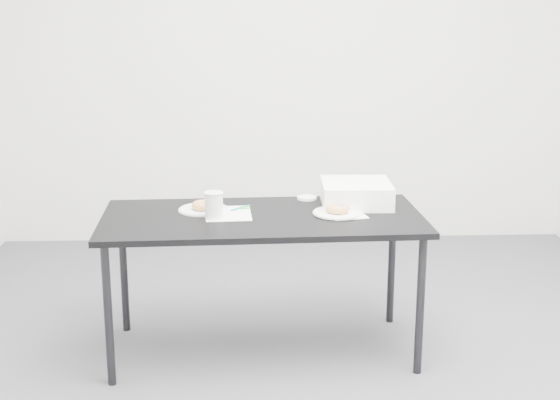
{
  "coord_description": "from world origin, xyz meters",
  "views": [
    {
      "loc": [
        -0.27,
        -3.39,
        1.68
      ],
      "look_at": [
        -0.12,
        0.02,
        0.8
      ],
      "focal_mm": 50.0,
      "sensor_mm": 36.0,
      "label": 1
    }
  ],
  "objects_px": {
    "table": "(262,226)",
    "plate_near": "(338,213)",
    "plate_far": "(204,210)",
    "scorecard": "(228,213)",
    "pen": "(240,208)",
    "donut_near": "(338,209)",
    "coffee_cup": "(214,205)",
    "donut_far": "(204,205)",
    "bakery_box": "(356,193)"
  },
  "relations": [
    {
      "from": "pen",
      "to": "plate_far",
      "type": "xyz_separation_m",
      "value": [
        -0.18,
        -0.02,
        -0.0
      ]
    },
    {
      "from": "donut_far",
      "to": "plate_near",
      "type": "bearing_deg",
      "value": -8.75
    },
    {
      "from": "plate_near",
      "to": "plate_far",
      "type": "bearing_deg",
      "value": 171.25
    },
    {
      "from": "scorecard",
      "to": "pen",
      "type": "relative_size",
      "value": 2.15
    },
    {
      "from": "pen",
      "to": "donut_near",
      "type": "height_order",
      "value": "donut_near"
    },
    {
      "from": "scorecard",
      "to": "plate_near",
      "type": "height_order",
      "value": "plate_near"
    },
    {
      "from": "plate_near",
      "to": "donut_far",
      "type": "bearing_deg",
      "value": 171.25
    },
    {
      "from": "table",
      "to": "scorecard",
      "type": "distance_m",
      "value": 0.17
    },
    {
      "from": "table",
      "to": "plate_near",
      "type": "distance_m",
      "value": 0.36
    },
    {
      "from": "table",
      "to": "coffee_cup",
      "type": "height_order",
      "value": "coffee_cup"
    },
    {
      "from": "plate_near",
      "to": "bakery_box",
      "type": "xyz_separation_m",
      "value": [
        0.11,
        0.18,
        0.05
      ]
    },
    {
      "from": "table",
      "to": "plate_far",
      "type": "distance_m",
      "value": 0.31
    },
    {
      "from": "plate_far",
      "to": "coffee_cup",
      "type": "height_order",
      "value": "coffee_cup"
    },
    {
      "from": "plate_far",
      "to": "coffee_cup",
      "type": "distance_m",
      "value": 0.17
    },
    {
      "from": "donut_near",
      "to": "plate_far",
      "type": "height_order",
      "value": "donut_near"
    },
    {
      "from": "scorecard",
      "to": "bakery_box",
      "type": "relative_size",
      "value": 0.8
    },
    {
      "from": "table",
      "to": "coffee_cup",
      "type": "distance_m",
      "value": 0.26
    },
    {
      "from": "donut_near",
      "to": "donut_far",
      "type": "xyz_separation_m",
      "value": [
        -0.64,
        0.1,
        -0.0
      ]
    },
    {
      "from": "donut_near",
      "to": "bakery_box",
      "type": "bearing_deg",
      "value": 58.45
    },
    {
      "from": "scorecard",
      "to": "pen",
      "type": "bearing_deg",
      "value": 52.42
    },
    {
      "from": "table",
      "to": "bakery_box",
      "type": "distance_m",
      "value": 0.52
    },
    {
      "from": "bakery_box",
      "to": "donut_far",
      "type": "bearing_deg",
      "value": -172.01
    },
    {
      "from": "plate_far",
      "to": "plate_near",
      "type": "bearing_deg",
      "value": -8.75
    },
    {
      "from": "table",
      "to": "plate_near",
      "type": "xyz_separation_m",
      "value": [
        0.36,
        0.01,
        0.06
      ]
    },
    {
      "from": "plate_far",
      "to": "pen",
      "type": "bearing_deg",
      "value": 5.19
    },
    {
      "from": "pen",
      "to": "bakery_box",
      "type": "distance_m",
      "value": 0.58
    },
    {
      "from": "plate_far",
      "to": "bakery_box",
      "type": "xyz_separation_m",
      "value": [
        0.75,
        0.08,
        0.05
      ]
    },
    {
      "from": "table",
      "to": "donut_far",
      "type": "height_order",
      "value": "donut_far"
    },
    {
      "from": "donut_near",
      "to": "bakery_box",
      "type": "xyz_separation_m",
      "value": [
        0.11,
        0.18,
        0.03
      ]
    },
    {
      "from": "donut_far",
      "to": "coffee_cup",
      "type": "relative_size",
      "value": 0.9
    },
    {
      "from": "table",
      "to": "plate_near",
      "type": "bearing_deg",
      "value": -0.63
    },
    {
      "from": "donut_near",
      "to": "plate_far",
      "type": "xyz_separation_m",
      "value": [
        -0.64,
        0.1,
        -0.02
      ]
    },
    {
      "from": "table",
      "to": "donut_far",
      "type": "relative_size",
      "value": 13.43
    },
    {
      "from": "donut_far",
      "to": "bakery_box",
      "type": "relative_size",
      "value": 0.34
    },
    {
      "from": "donut_near",
      "to": "plate_far",
      "type": "distance_m",
      "value": 0.65
    },
    {
      "from": "table",
      "to": "scorecard",
      "type": "xyz_separation_m",
      "value": [
        -0.16,
        0.04,
        0.05
      ]
    },
    {
      "from": "scorecard",
      "to": "coffee_cup",
      "type": "bearing_deg",
      "value": -131.9
    },
    {
      "from": "pen",
      "to": "coffee_cup",
      "type": "height_order",
      "value": "coffee_cup"
    },
    {
      "from": "pen",
      "to": "donut_far",
      "type": "bearing_deg",
      "value": 139.47
    },
    {
      "from": "donut_near",
      "to": "plate_near",
      "type": "bearing_deg",
      "value": 0.0
    },
    {
      "from": "plate_near",
      "to": "bakery_box",
      "type": "bearing_deg",
      "value": 58.45
    },
    {
      "from": "coffee_cup",
      "to": "table",
      "type": "bearing_deg",
      "value": 9.65
    },
    {
      "from": "scorecard",
      "to": "donut_far",
      "type": "bearing_deg",
      "value": 148.65
    },
    {
      "from": "plate_near",
      "to": "scorecard",
      "type": "bearing_deg",
      "value": 176.41
    },
    {
      "from": "plate_far",
      "to": "table",
      "type": "bearing_deg",
      "value": -20.83
    },
    {
      "from": "plate_near",
      "to": "donut_far",
      "type": "relative_size",
      "value": 2.08
    },
    {
      "from": "scorecard",
      "to": "plate_near",
      "type": "distance_m",
      "value": 0.52
    },
    {
      "from": "pen",
      "to": "coffee_cup",
      "type": "relative_size",
      "value": 0.99
    },
    {
      "from": "plate_near",
      "to": "donut_far",
      "type": "xyz_separation_m",
      "value": [
        -0.64,
        0.1,
        0.02
      ]
    },
    {
      "from": "coffee_cup",
      "to": "pen",
      "type": "bearing_deg",
      "value": 52.96
    }
  ]
}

